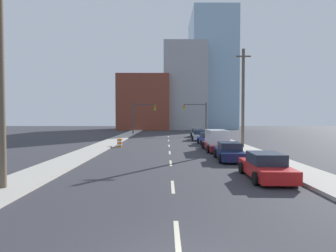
{
  "coord_description": "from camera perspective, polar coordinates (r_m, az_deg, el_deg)",
  "views": [
    {
      "loc": [
        -0.3,
        -5.29,
        3.4
      ],
      "look_at": [
        -0.1,
        31.89,
        2.2
      ],
      "focal_mm": 28.0,
      "sensor_mm": 36.0,
      "label": 1
    }
  ],
  "objects": [
    {
      "name": "sidewalk_left",
      "position": [
        55.27,
        -8.16,
        -1.61
      ],
      "size": [
        2.69,
        98.72,
        0.17
      ],
      "color": "#ADA89E",
      "rests_on": "ground"
    },
    {
      "name": "sidewalk_right",
      "position": [
        55.35,
        8.17,
        -1.6
      ],
      "size": [
        2.69,
        98.72,
        0.17
      ],
      "color": "#ADA89E",
      "rests_on": "ground"
    },
    {
      "name": "lane_stripe_at_2m",
      "position": [
        8.05,
        2.04,
        -23.12
      ],
      "size": [
        0.16,
        2.4,
        0.01
      ],
      "primitive_type": "cube",
      "color": "beige",
      "rests_on": "ground"
    },
    {
      "name": "lane_stripe_at_7m",
      "position": [
        13.22,
        1.04,
        -13.04
      ],
      "size": [
        0.16,
        2.4,
        0.01
      ],
      "primitive_type": "cube",
      "color": "beige",
      "rests_on": "ground"
    },
    {
      "name": "lane_stripe_at_14m",
      "position": [
        19.71,
        0.58,
        -8.07
      ],
      "size": [
        0.16,
        2.4,
        0.01
      ],
      "primitive_type": "cube",
      "color": "beige",
      "rests_on": "ground"
    },
    {
      "name": "lane_stripe_at_20m",
      "position": [
        25.52,
        0.38,
        -5.8
      ],
      "size": [
        0.16,
        2.4,
        0.01
      ],
      "primitive_type": "cube",
      "color": "beige",
      "rests_on": "ground"
    },
    {
      "name": "lane_stripe_at_26m",
      "position": [
        31.59,
        0.25,
        -4.32
      ],
      "size": [
        0.16,
        2.4,
        0.01
      ],
      "primitive_type": "cube",
      "color": "beige",
      "rests_on": "ground"
    },
    {
      "name": "lane_stripe_at_34m",
      "position": [
        38.99,
        0.14,
        -3.15
      ],
      "size": [
        0.16,
        2.4,
        0.01
      ],
      "primitive_type": "cube",
      "color": "beige",
      "rests_on": "ground"
    },
    {
      "name": "lane_stripe_at_41m",
      "position": [
        46.36,
        0.07,
        -2.35
      ],
      "size": [
        0.16,
        2.4,
        0.01
      ],
      "primitive_type": "cube",
      "color": "beige",
      "rests_on": "ground"
    },
    {
      "name": "building_brick_left",
      "position": [
        76.58,
        -5.05,
        4.91
      ],
      "size": [
        14.0,
        16.0,
        15.0
      ],
      "color": "brown",
      "rests_on": "ground"
    },
    {
      "name": "building_office_center",
      "position": [
        80.85,
        3.42,
        8.05
      ],
      "size": [
        12.0,
        20.0,
        24.27
      ],
      "color": "#99999E",
      "rests_on": "ground"
    },
    {
      "name": "building_glass_right",
      "position": [
        86.6,
        9.32,
        11.4
      ],
      "size": [
        13.0,
        20.0,
        35.6
      ],
      "color": "#8CADC6",
      "rests_on": "ground"
    },
    {
      "name": "traffic_signal_left",
      "position": [
        51.71,
        -6.2,
        2.67
      ],
      "size": [
        4.64,
        0.35,
        6.38
      ],
      "color": "#38383D",
      "rests_on": "ground"
    },
    {
      "name": "traffic_signal_right",
      "position": [
        51.84,
        6.86,
        2.66
      ],
      "size": [
        4.64,
        0.35,
        6.38
      ],
      "color": "#38383D",
      "rests_on": "ground"
    },
    {
      "name": "utility_pole_left_near",
      "position": [
        14.35,
        -32.64,
        10.41
      ],
      "size": [
        1.6,
        0.32,
        10.96
      ],
      "color": "brown",
      "rests_on": "ground"
    },
    {
      "name": "utility_pole_right_mid",
      "position": [
        29.71,
        16.02,
        5.9
      ],
      "size": [
        1.6,
        0.32,
        10.82
      ],
      "color": "brown",
      "rests_on": "ground"
    },
    {
      "name": "traffic_barrel",
      "position": [
        30.75,
        -10.5,
        -3.64
      ],
      "size": [
        0.56,
        0.56,
        0.95
      ],
      "color": "orange",
      "rests_on": "ground"
    },
    {
      "name": "sedan_red",
      "position": [
        15.64,
        20.49,
        -8.33
      ],
      "size": [
        2.3,
        4.61,
        1.45
      ],
      "rotation": [
        0.0,
        0.0,
        -0.03
      ],
      "color": "red",
      "rests_on": "ground"
    },
    {
      "name": "sedan_navy",
      "position": [
        21.52,
        13.27,
        -5.52
      ],
      "size": [
        2.32,
        4.63,
        1.43
      ],
      "rotation": [
        0.0,
        0.0,
        -0.06
      ],
      "color": "#141E47",
      "rests_on": "ground"
    },
    {
      "name": "box_truck_maroon",
      "position": [
        27.23,
        10.51,
        -3.19
      ],
      "size": [
        2.45,
        6.17,
        2.15
      ],
      "rotation": [
        0.0,
        0.0,
        -0.01
      ],
      "color": "maroon",
      "rests_on": "ground"
    },
    {
      "name": "sedan_blue",
      "position": [
        33.66,
        8.48,
        -2.82
      ],
      "size": [
        2.15,
        4.68,
        1.48
      ],
      "rotation": [
        0.0,
        0.0,
        0.02
      ],
      "color": "navy",
      "rests_on": "ground"
    },
    {
      "name": "sedan_silver",
      "position": [
        39.89,
        6.73,
        -2.05
      ],
      "size": [
        2.3,
        4.7,
        1.53
      ],
      "rotation": [
        0.0,
        0.0,
        -0.06
      ],
      "color": "#B2B2BC",
      "rests_on": "ground"
    },
    {
      "name": "sedan_green",
      "position": [
        46.46,
        6.39,
        -1.56
      ],
      "size": [
        2.17,
        4.56,
        1.41
      ],
      "rotation": [
        0.0,
        0.0,
        0.05
      ],
      "color": "#1E6033",
      "rests_on": "ground"
    }
  ]
}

